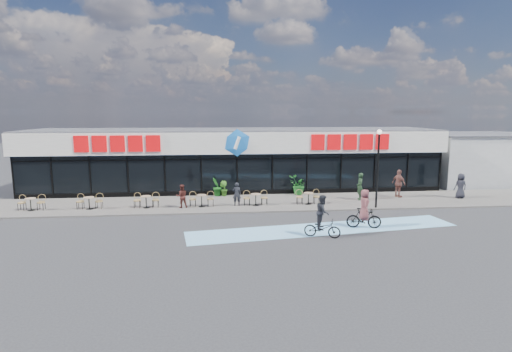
# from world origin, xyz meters

# --- Properties ---
(ground) EXTENTS (120.00, 120.00, 0.00)m
(ground) POSITION_xyz_m (0.00, 0.00, 0.00)
(ground) COLOR #28282B
(ground) RESTS_ON ground
(sidewalk) EXTENTS (44.00, 5.00, 0.10)m
(sidewalk) POSITION_xyz_m (0.00, 4.50, 0.05)
(sidewalk) COLOR #635D57
(sidewalk) RESTS_ON ground
(bike_lane) EXTENTS (14.17, 4.13, 0.01)m
(bike_lane) POSITION_xyz_m (4.00, -1.50, 0.01)
(bike_lane) COLOR #71AFD6
(bike_lane) RESTS_ON ground
(building) EXTENTS (30.60, 6.57, 4.75)m
(building) POSITION_xyz_m (-0.00, 9.93, 2.34)
(building) COLOR black
(building) RESTS_ON ground
(neighbour_building) EXTENTS (9.20, 7.20, 4.11)m
(neighbour_building) POSITION_xyz_m (20.50, 11.00, 2.06)
(neighbour_building) COLOR silver
(neighbour_building) RESTS_ON ground
(lamp_post) EXTENTS (0.28, 0.28, 4.75)m
(lamp_post) POSITION_xyz_m (8.27, 2.30, 2.95)
(lamp_post) COLOR black
(lamp_post) RESTS_ON sidewalk
(bistro_set_0) EXTENTS (1.54, 0.62, 0.90)m
(bistro_set_0) POSITION_xyz_m (-12.46, 3.66, 0.56)
(bistro_set_0) COLOR tan
(bistro_set_0) RESTS_ON sidewalk
(bistro_set_1) EXTENTS (1.54, 0.62, 0.90)m
(bistro_set_1) POSITION_xyz_m (-9.10, 3.66, 0.56)
(bistro_set_1) COLOR tan
(bistro_set_1) RESTS_ON sidewalk
(bistro_set_2) EXTENTS (1.54, 0.62, 0.90)m
(bistro_set_2) POSITION_xyz_m (-5.74, 3.66, 0.56)
(bistro_set_2) COLOR tan
(bistro_set_2) RESTS_ON sidewalk
(bistro_set_3) EXTENTS (1.54, 0.62, 0.90)m
(bistro_set_3) POSITION_xyz_m (-2.38, 3.66, 0.56)
(bistro_set_3) COLOR tan
(bistro_set_3) RESTS_ON sidewalk
(bistro_set_4) EXTENTS (1.54, 0.62, 0.90)m
(bistro_set_4) POSITION_xyz_m (0.98, 3.66, 0.56)
(bistro_set_4) COLOR tan
(bistro_set_4) RESTS_ON sidewalk
(bistro_set_5) EXTENTS (1.54, 0.62, 0.90)m
(bistro_set_5) POSITION_xyz_m (4.34, 3.66, 0.56)
(bistro_set_5) COLOR tan
(bistro_set_5) RESTS_ON sidewalk
(potted_plant_left) EXTENTS (0.73, 0.74, 1.04)m
(potted_plant_left) POSITION_xyz_m (-0.98, 6.64, 0.62)
(potted_plant_left) COLOR #33671D
(potted_plant_left) RESTS_ON sidewalk
(potted_plant_mid) EXTENTS (0.74, 0.84, 1.32)m
(potted_plant_mid) POSITION_xyz_m (-1.43, 6.61, 0.76)
(potted_plant_mid) COLOR #164F16
(potted_plant_mid) RESTS_ON sidewalk
(potted_plant_right) EXTENTS (1.50, 1.40, 1.34)m
(potted_plant_right) POSITION_xyz_m (4.27, 6.52, 0.77)
(potted_plant_right) COLOR #18551C
(potted_plant_right) RESTS_ON sidewalk
(patron_left) EXTENTS (0.54, 0.35, 1.47)m
(patron_left) POSITION_xyz_m (-0.20, 3.64, 0.83)
(patron_left) COLOR black
(patron_left) RESTS_ON sidewalk
(patron_right) EXTENTS (0.80, 0.68, 1.44)m
(patron_right) POSITION_xyz_m (-3.57, 3.43, 0.82)
(patron_right) COLOR #401B17
(patron_right) RESTS_ON sidewalk
(pedestrian_a) EXTENTS (0.48, 0.69, 1.81)m
(pedestrian_a) POSITION_xyz_m (8.02, 4.51, 1.00)
(pedestrian_a) COLOR black
(pedestrian_a) RESTS_ON sidewalk
(pedestrian_b) EXTENTS (0.85, 1.22, 1.92)m
(pedestrian_b) POSITION_xyz_m (10.98, 5.06, 1.06)
(pedestrian_b) COLOR brown
(pedestrian_b) RESTS_ON sidewalk
(pedestrian_c) EXTENTS (0.83, 0.54, 1.69)m
(pedestrian_c) POSITION_xyz_m (15.00, 4.35, 0.95)
(pedestrian_c) COLOR black
(pedestrian_c) RESTS_ON sidewalk
(cyclist_a) EXTENTS (1.82, 1.19, 2.05)m
(cyclist_a) POSITION_xyz_m (3.53, -2.86, 0.81)
(cyclist_a) COLOR black
(cyclist_a) RESTS_ON ground
(cyclist_b) EXTENTS (1.82, 0.90, 2.02)m
(cyclist_b) POSITION_xyz_m (6.05, -1.57, 0.81)
(cyclist_b) COLOR black
(cyclist_b) RESTS_ON ground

